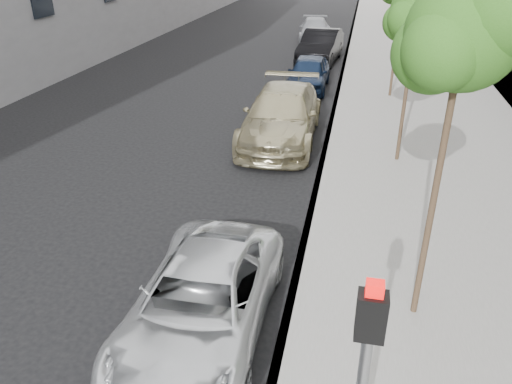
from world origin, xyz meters
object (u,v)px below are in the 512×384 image
(sedan_blue, at_px, (309,73))
(sedan_black, at_px, (320,46))
(tree_near, at_px, (466,34))
(suv, at_px, (282,115))
(tree_mid, at_px, (418,11))
(sedan_rear, at_px, (315,30))
(minivan, at_px, (201,302))

(sedan_blue, bearing_deg, sedan_black, 89.76)
(tree_near, bearing_deg, suv, 114.34)
(tree_mid, distance_m, sedan_black, 13.36)
(suv, bearing_deg, sedan_black, 87.98)
(sedan_blue, bearing_deg, suv, -91.80)
(suv, relative_size, sedan_blue, 1.37)
(tree_near, distance_m, sedan_rear, 25.61)
(tree_near, relative_size, sedan_black, 1.10)
(sedan_rear, bearing_deg, tree_near, -85.82)
(sedan_blue, distance_m, sedan_rear, 11.24)
(minivan, distance_m, sedan_black, 20.08)
(tree_mid, relative_size, minivan, 1.08)
(suv, distance_m, sedan_black, 11.30)
(tree_mid, height_order, sedan_rear, tree_mid)
(sedan_rear, bearing_deg, suv, -93.00)
(minivan, bearing_deg, sedan_blue, 89.92)
(sedan_rear, bearing_deg, sedan_blue, -90.88)
(sedan_black, xyz_separation_m, sedan_rear, (-0.89, 5.94, -0.14))
(tree_near, distance_m, suv, 9.27)
(sedan_blue, height_order, sedan_rear, sedan_blue)
(minivan, height_order, sedan_rear, sedan_rear)
(tree_mid, relative_size, sedan_rear, 1.06)
(suv, height_order, sedan_rear, suv)
(tree_mid, bearing_deg, suv, 160.76)
(minivan, bearing_deg, suv, 90.99)
(tree_near, distance_m, sedan_black, 19.67)
(tree_near, bearing_deg, sedan_black, 99.92)
(suv, xyz_separation_m, sedan_rear, (-0.72, 17.24, -0.13))
(tree_near, distance_m, tree_mid, 6.52)
(minivan, bearing_deg, tree_mid, 66.16)
(sedan_black, bearing_deg, tree_near, -75.07)
(tree_mid, height_order, sedan_blue, tree_mid)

